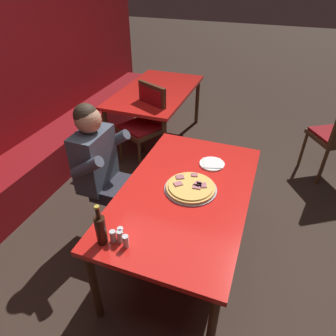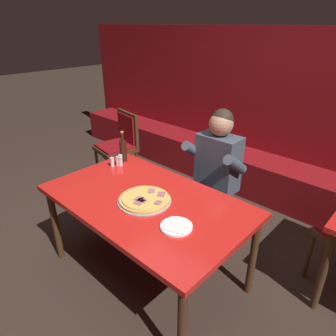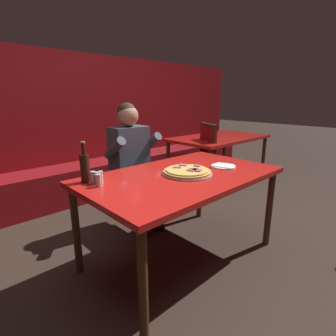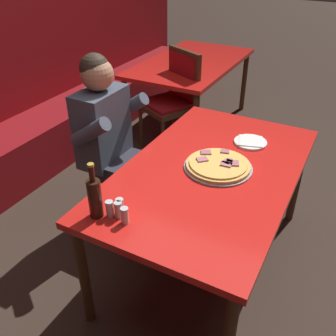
# 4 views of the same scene
# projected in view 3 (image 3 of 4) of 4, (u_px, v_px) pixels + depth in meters

# --- Properties ---
(ground_plane) EXTENTS (24.00, 24.00, 0.00)m
(ground_plane) POSITION_uv_depth(u_px,v_px,m) (181.00, 256.00, 2.26)
(ground_plane) COLOR #33261E
(booth_wall_panel) EXTENTS (6.80, 0.16, 1.90)m
(booth_wall_panel) POSITION_uv_depth(u_px,v_px,m) (66.00, 126.00, 3.54)
(booth_wall_panel) COLOR maroon
(booth_wall_panel) RESTS_ON ground_plane
(booth_bench) EXTENTS (6.46, 0.48, 0.46)m
(booth_bench) POSITION_uv_depth(u_px,v_px,m) (81.00, 182.00, 3.50)
(booth_bench) COLOR maroon
(booth_bench) RESTS_ON ground_plane
(main_dining_table) EXTENTS (1.56, 0.93, 0.74)m
(main_dining_table) POSITION_uv_depth(u_px,v_px,m) (182.00, 182.00, 2.08)
(main_dining_table) COLOR #422816
(main_dining_table) RESTS_ON ground_plane
(pizza) EXTENTS (0.40, 0.40, 0.05)m
(pizza) POSITION_uv_depth(u_px,v_px,m) (187.00, 172.00, 2.05)
(pizza) COLOR #9E9EA3
(pizza) RESTS_ON main_dining_table
(plate_white_paper) EXTENTS (0.21, 0.21, 0.02)m
(plate_white_paper) POSITION_uv_depth(u_px,v_px,m) (223.00, 166.00, 2.25)
(plate_white_paper) COLOR white
(plate_white_paper) RESTS_ON main_dining_table
(beer_bottle) EXTENTS (0.07, 0.07, 0.29)m
(beer_bottle) POSITION_uv_depth(u_px,v_px,m) (85.00, 167.00, 1.83)
(beer_bottle) COLOR black
(beer_bottle) RESTS_ON main_dining_table
(shaker_red_pepper_flakes) EXTENTS (0.04, 0.04, 0.09)m
(shaker_red_pepper_flakes) POSITION_uv_depth(u_px,v_px,m) (98.00, 179.00, 1.81)
(shaker_red_pepper_flakes) COLOR silver
(shaker_red_pepper_flakes) RESTS_ON main_dining_table
(shaker_oregano) EXTENTS (0.04, 0.04, 0.09)m
(shaker_oregano) POSITION_uv_depth(u_px,v_px,m) (93.00, 178.00, 1.83)
(shaker_oregano) COLOR silver
(shaker_oregano) RESTS_ON main_dining_table
(shaker_black_pepper) EXTENTS (0.04, 0.04, 0.09)m
(shaker_black_pepper) POSITION_uv_depth(u_px,v_px,m) (99.00, 181.00, 1.76)
(shaker_black_pepper) COLOR silver
(shaker_black_pepper) RESTS_ON main_dining_table
(shaker_parmesan) EXTENTS (0.04, 0.04, 0.09)m
(shaker_parmesan) POSITION_uv_depth(u_px,v_px,m) (101.00, 178.00, 1.83)
(shaker_parmesan) COLOR silver
(shaker_parmesan) RESTS_ON main_dining_table
(diner_seated_blue_shirt) EXTENTS (0.53, 0.53, 1.27)m
(diner_seated_blue_shirt) POSITION_uv_depth(u_px,v_px,m) (134.00, 160.00, 2.65)
(diner_seated_blue_shirt) COLOR black
(diner_seated_blue_shirt) RESTS_ON ground_plane
(dining_chair_near_left) EXTENTS (0.59, 0.59, 0.98)m
(dining_chair_near_left) POSITION_uv_depth(u_px,v_px,m) (200.00, 154.00, 3.62)
(dining_chair_near_left) COLOR #422816
(dining_chair_near_left) RESTS_ON ground_plane
(background_dining_table) EXTENTS (1.55, 0.89, 0.74)m
(background_dining_table) POSITION_uv_depth(u_px,v_px,m) (219.00, 141.00, 4.02)
(background_dining_table) COLOR #422816
(background_dining_table) RESTS_ON ground_plane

